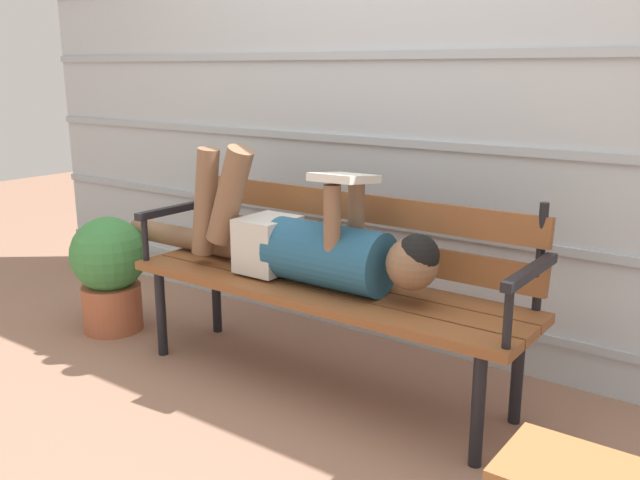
{
  "coord_description": "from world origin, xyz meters",
  "views": [
    {
      "loc": [
        1.51,
        -1.96,
        1.25
      ],
      "look_at": [
        0.0,
        0.1,
        0.61
      ],
      "focal_mm": 38.27,
      "sensor_mm": 36.0,
      "label": 1
    }
  ],
  "objects": [
    {
      "name": "ground_plane",
      "position": [
        0.0,
        0.0,
        0.0
      ],
      "size": [
        12.0,
        12.0,
        0.0
      ],
      "primitive_type": "plane",
      "color": "#936B56"
    },
    {
      "name": "house_siding",
      "position": [
        0.0,
        0.71,
        1.12
      ],
      "size": [
        4.9,
        0.08,
        2.25
      ],
      "color": "#B2BCC6",
      "rests_on": "ground"
    },
    {
      "name": "park_bench",
      "position": [
        0.0,
        0.17,
        0.47
      ],
      "size": [
        1.71,
        0.46,
        0.81
      ],
      "color": "brown",
      "rests_on": "ground"
    },
    {
      "name": "reclining_person",
      "position": [
        -0.1,
        0.1,
        0.58
      ],
      "size": [
        1.67,
        0.27,
        0.53
      ],
      "color": "#23567A"
    },
    {
      "name": "potted_plant",
      "position": [
        -1.18,
        -0.01,
        0.31
      ],
      "size": [
        0.36,
        0.36,
        0.57
      ],
      "color": "#AD5B3D",
      "rests_on": "ground"
    }
  ]
}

